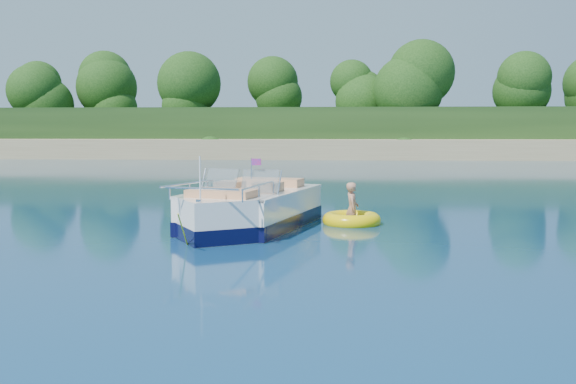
# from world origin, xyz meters

# --- Properties ---
(ground) EXTENTS (160.00, 160.00, 0.00)m
(ground) POSITION_xyz_m (0.00, 0.00, 0.00)
(ground) COLOR #0A2547
(ground) RESTS_ON ground
(shoreline) EXTENTS (170.00, 59.00, 6.00)m
(shoreline) POSITION_xyz_m (0.00, 63.77, 0.98)
(shoreline) COLOR #947F56
(shoreline) RESTS_ON ground
(treeline) EXTENTS (150.00, 7.12, 8.19)m
(treeline) POSITION_xyz_m (0.04, 41.01, 5.55)
(treeline) COLOR black
(treeline) RESTS_ON ground
(motorboat) EXTENTS (3.12, 5.82, 1.98)m
(motorboat) POSITION_xyz_m (0.48, 1.24, 0.39)
(motorboat) COLOR white
(motorboat) RESTS_ON ground
(tow_tube) EXTENTS (1.81, 1.81, 0.37)m
(tow_tube) POSITION_xyz_m (2.89, 2.23, 0.10)
(tow_tube) COLOR yellow
(tow_tube) RESTS_ON ground
(boy) EXTENTS (0.35, 0.72, 1.39)m
(boy) POSITION_xyz_m (2.90, 2.27, 0.00)
(boy) COLOR tan
(boy) RESTS_ON ground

